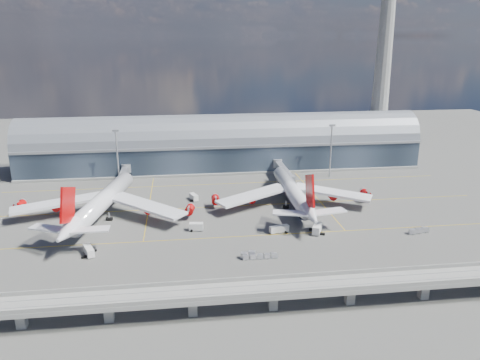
{
  "coord_description": "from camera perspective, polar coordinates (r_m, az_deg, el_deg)",
  "views": [
    {
      "loc": [
        -21.43,
        -155.78,
        65.62
      ],
      "look_at": [
        0.17,
        10.0,
        14.0
      ],
      "focal_mm": 35.0,
      "sensor_mm": 36.0,
      "label": 1
    }
  ],
  "objects": [
    {
      "name": "ground",
      "position": [
        170.39,
        0.38,
        -5.49
      ],
      "size": [
        500.0,
        500.0,
        0.0
      ],
      "primitive_type": "plane",
      "color": "#474744",
      "rests_on": "ground"
    },
    {
      "name": "taxi_lines",
      "position": [
        190.81,
        -0.52,
        -2.96
      ],
      "size": [
        200.0,
        80.12,
        0.01
      ],
      "color": "gold",
      "rests_on": "ground"
    },
    {
      "name": "terminal",
      "position": [
        240.94,
        -2.13,
        4.13
      ],
      "size": [
        200.0,
        30.0,
        28.0
      ],
      "color": "#1F2834",
      "rests_on": "ground"
    },
    {
      "name": "control_tower",
      "position": [
        261.8,
        17.05,
        13.37
      ],
      "size": [
        19.0,
        19.0,
        103.0
      ],
      "color": "gray",
      "rests_on": "ground"
    },
    {
      "name": "guideway",
      "position": [
        119.39,
        4.06,
        -13.24
      ],
      "size": [
        220.0,
        8.5,
        7.2
      ],
      "color": "gray",
      "rests_on": "ground"
    },
    {
      "name": "floodlight_mast_left",
      "position": [
        218.97,
        -14.72,
        2.85
      ],
      "size": [
        3.0,
        0.7,
        25.7
      ],
      "color": "gray",
      "rests_on": "ground"
    },
    {
      "name": "floodlight_mast_right",
      "position": [
        228.54,
        11.02,
        3.69
      ],
      "size": [
        3.0,
        0.7,
        25.7
      ],
      "color": "gray",
      "rests_on": "ground"
    },
    {
      "name": "airliner_left",
      "position": [
        181.46,
        -16.59,
        -2.66
      ],
      "size": [
        68.68,
        72.33,
        22.17
      ],
      "rotation": [
        0.0,
        0.0,
        -0.2
      ],
      "color": "white",
      "rests_on": "ground"
    },
    {
      "name": "airliner_right",
      "position": [
        188.15,
        6.48,
        -1.55
      ],
      "size": [
        65.3,
        68.23,
        21.69
      ],
      "rotation": [
        0.0,
        0.0,
        -0.02
      ],
      "color": "white",
      "rests_on": "ground"
    },
    {
      "name": "jet_bridge_left",
      "position": [
        219.04,
        -14.0,
        0.62
      ],
      "size": [
        4.4,
        28.0,
        7.25
      ],
      "color": "gray",
      "rests_on": "ground"
    },
    {
      "name": "jet_bridge_right",
      "position": [
        220.76,
        5.28,
        1.2
      ],
      "size": [
        4.4,
        32.0,
        7.25
      ],
      "color": "gray",
      "rests_on": "ground"
    },
    {
      "name": "service_truck_0",
      "position": [
        154.98,
        -17.95,
        -8.22
      ],
      "size": [
        4.48,
        6.8,
        2.69
      ],
      "rotation": [
        0.0,
        0.0,
        0.4
      ],
      "color": "silver",
      "rests_on": "ground"
    },
    {
      "name": "service_truck_1",
      "position": [
        165.92,
        -5.37,
        -5.69
      ],
      "size": [
        5.05,
        2.9,
        2.79
      ],
      "rotation": [
        0.0,
        0.0,
        1.44
      ],
      "color": "silver",
      "rests_on": "ground"
    },
    {
      "name": "service_truck_2",
      "position": [
        164.14,
        4.8,
        -5.98
      ],
      "size": [
        7.11,
        3.43,
        2.48
      ],
      "rotation": [
        0.0,
        0.0,
        1.79
      ],
      "color": "silver",
      "rests_on": "ground"
    },
    {
      "name": "service_truck_3",
      "position": [
        165.31,
        9.38,
        -5.88
      ],
      "size": [
        4.95,
        6.82,
        3.09
      ],
      "rotation": [
        0.0,
        0.0,
        -0.44
      ],
      "color": "silver",
      "rests_on": "ground"
    },
    {
      "name": "service_truck_4",
      "position": [
        200.39,
        7.49,
        -1.66
      ],
      "size": [
        3.55,
        5.52,
        2.95
      ],
      "rotation": [
        0.0,
        0.0,
        -0.25
      ],
      "color": "silver",
      "rests_on": "ground"
    },
    {
      "name": "service_truck_5",
      "position": [
        195.97,
        -5.65,
        -2.08
      ],
      "size": [
        3.76,
        5.68,
        2.57
      ],
      "rotation": [
        0.0,
        0.0,
        0.36
      ],
      "color": "silver",
      "rests_on": "ground"
    },
    {
      "name": "cargo_train_0",
      "position": [
        146.31,
        0.99,
        -9.1
      ],
      "size": [
        5.33,
        2.94,
        1.73
      ],
      "rotation": [
        0.0,
        0.0,
        1.3
      ],
      "color": "gray",
      "rests_on": "ground"
    },
    {
      "name": "cargo_train_1",
      "position": [
        145.65,
        2.47,
        -9.3
      ],
      "size": [
        10.99,
        1.51,
        1.46
      ],
      "rotation": [
        0.0,
        0.0,
        1.58
      ],
      "color": "gray",
      "rests_on": "ground"
    },
    {
      "name": "cargo_train_2",
      "position": [
        174.55,
        20.95,
        -5.8
      ],
      "size": [
        7.94,
        3.11,
        1.74
      ],
      "rotation": [
        0.0,
        0.0,
        1.38
      ],
      "color": "gray",
      "rests_on": "ground"
    }
  ]
}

